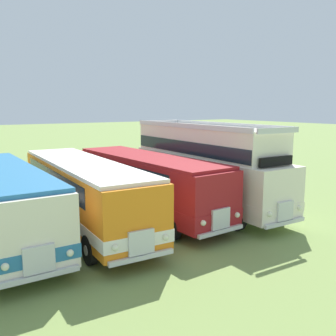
% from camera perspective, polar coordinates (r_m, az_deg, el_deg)
% --- Properties ---
extents(ground_plane, '(200.00, 200.00, 0.00)m').
position_cam_1_polar(ground_plane, '(16.82, -23.12, -10.17)').
color(ground_plane, '#7A934C').
extents(bus_fourth_in_row, '(2.63, 10.65, 2.99)m').
position_cam_1_polar(bus_fourth_in_row, '(16.44, -23.58, -4.26)').
color(bus_fourth_in_row, silver).
rests_on(bus_fourth_in_row, ground).
extents(bus_fifth_in_row, '(2.95, 11.57, 2.99)m').
position_cam_1_polar(bus_fifth_in_row, '(17.29, -12.70, -3.04)').
color(bus_fifth_in_row, orange).
rests_on(bus_fifth_in_row, ground).
extents(bus_sixth_in_row, '(3.10, 10.53, 2.99)m').
position_cam_1_polar(bus_sixth_in_row, '(18.69, -3.17, -1.92)').
color(bus_sixth_in_row, maroon).
rests_on(bus_sixth_in_row, ground).
extents(bus_seventh_in_row, '(2.74, 10.80, 4.52)m').
position_cam_1_polar(bus_seventh_in_row, '(20.13, 5.58, 0.62)').
color(bus_seventh_in_row, silver).
rests_on(bus_seventh_in_row, ground).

